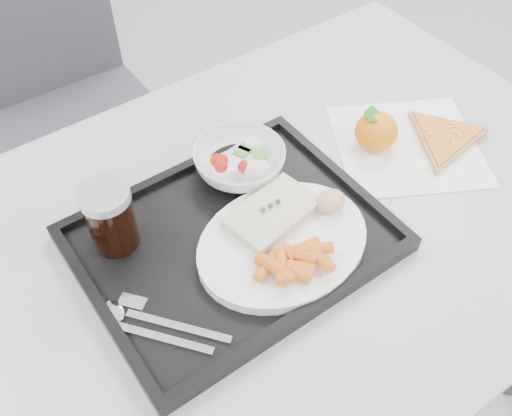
{
  "coord_description": "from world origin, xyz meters",
  "views": [
    {
      "loc": [
        -0.37,
        -0.16,
        1.45
      ],
      "look_at": [
        -0.02,
        0.32,
        0.77
      ],
      "focal_mm": 40.0,
      "sensor_mm": 36.0,
      "label": 1
    }
  ],
  "objects_px": {
    "salad_bowl": "(239,161)",
    "cola_glass": "(110,217)",
    "pizza_slice": "(444,137)",
    "dinner_plate": "(283,244)",
    "chair": "(62,87)",
    "table": "(274,242)",
    "tangerine": "(376,131)",
    "tray": "(233,240)"
  },
  "relations": [
    {
      "from": "salad_bowl",
      "to": "cola_glass",
      "type": "height_order",
      "value": "cola_glass"
    },
    {
      "from": "pizza_slice",
      "to": "dinner_plate",
      "type": "bearing_deg",
      "value": -175.69
    },
    {
      "from": "chair",
      "to": "salad_bowl",
      "type": "bearing_deg",
      "value": -83.74
    },
    {
      "from": "table",
      "to": "tangerine",
      "type": "xyz_separation_m",
      "value": [
        0.24,
        0.03,
        0.1
      ]
    },
    {
      "from": "dinner_plate",
      "to": "chair",
      "type": "bearing_deg",
      "value": 92.57
    },
    {
      "from": "salad_bowl",
      "to": "tangerine",
      "type": "bearing_deg",
      "value": -17.47
    },
    {
      "from": "dinner_plate",
      "to": "cola_glass",
      "type": "height_order",
      "value": "cola_glass"
    },
    {
      "from": "salad_bowl",
      "to": "tangerine",
      "type": "distance_m",
      "value": 0.25
    },
    {
      "from": "table",
      "to": "cola_glass",
      "type": "bearing_deg",
      "value": 158.16
    },
    {
      "from": "dinner_plate",
      "to": "cola_glass",
      "type": "relative_size",
      "value": 2.5
    },
    {
      "from": "table",
      "to": "salad_bowl",
      "type": "bearing_deg",
      "value": 87.37
    },
    {
      "from": "chair",
      "to": "tray",
      "type": "xyz_separation_m",
      "value": [
        -0.01,
        -0.82,
        0.22
      ]
    },
    {
      "from": "tray",
      "to": "salad_bowl",
      "type": "xyz_separation_m",
      "value": [
        0.09,
        0.11,
        0.03
      ]
    },
    {
      "from": "chair",
      "to": "tray",
      "type": "distance_m",
      "value": 0.85
    },
    {
      "from": "chair",
      "to": "salad_bowl",
      "type": "distance_m",
      "value": 0.76
    },
    {
      "from": "tangerine",
      "to": "pizza_slice",
      "type": "bearing_deg",
      "value": -30.05
    },
    {
      "from": "chair",
      "to": "dinner_plate",
      "type": "height_order",
      "value": "chair"
    },
    {
      "from": "tangerine",
      "to": "tray",
      "type": "bearing_deg",
      "value": -173.86
    },
    {
      "from": "cola_glass",
      "to": "salad_bowl",
      "type": "bearing_deg",
      "value": 3.14
    },
    {
      "from": "table",
      "to": "tangerine",
      "type": "height_order",
      "value": "tangerine"
    },
    {
      "from": "chair",
      "to": "cola_glass",
      "type": "xyz_separation_m",
      "value": [
        -0.16,
        -0.72,
        0.28
      ]
    },
    {
      "from": "chair",
      "to": "dinner_plate",
      "type": "distance_m",
      "value": 0.91
    },
    {
      "from": "table",
      "to": "cola_glass",
      "type": "xyz_separation_m",
      "value": [
        -0.23,
        0.09,
        0.14
      ]
    },
    {
      "from": "tray",
      "to": "pizza_slice",
      "type": "relative_size",
      "value": 1.67
    },
    {
      "from": "tray",
      "to": "dinner_plate",
      "type": "relative_size",
      "value": 1.67
    },
    {
      "from": "chair",
      "to": "cola_glass",
      "type": "distance_m",
      "value": 0.79
    },
    {
      "from": "dinner_plate",
      "to": "salad_bowl",
      "type": "xyz_separation_m",
      "value": [
        0.04,
        0.17,
        0.01
      ]
    },
    {
      "from": "cola_glass",
      "to": "chair",
      "type": "bearing_deg",
      "value": 77.78
    },
    {
      "from": "tangerine",
      "to": "table",
      "type": "bearing_deg",
      "value": -173.0
    },
    {
      "from": "chair",
      "to": "tangerine",
      "type": "bearing_deg",
      "value": -68.05
    },
    {
      "from": "tray",
      "to": "pizza_slice",
      "type": "xyz_separation_m",
      "value": [
        0.44,
        -0.03,
        0.0
      ]
    },
    {
      "from": "chair",
      "to": "tangerine",
      "type": "distance_m",
      "value": 0.88
    },
    {
      "from": "salad_bowl",
      "to": "pizza_slice",
      "type": "xyz_separation_m",
      "value": [
        0.35,
        -0.14,
        -0.03
      ]
    },
    {
      "from": "chair",
      "to": "dinner_plate",
      "type": "xyz_separation_m",
      "value": [
        0.04,
        -0.88,
        0.24
      ]
    },
    {
      "from": "cola_glass",
      "to": "pizza_slice",
      "type": "xyz_separation_m",
      "value": [
        0.59,
        -0.13,
        -0.06
      ]
    },
    {
      "from": "chair",
      "to": "tangerine",
      "type": "height_order",
      "value": "chair"
    },
    {
      "from": "table",
      "to": "pizza_slice",
      "type": "bearing_deg",
      "value": -5.57
    },
    {
      "from": "tray",
      "to": "dinner_plate",
      "type": "height_order",
      "value": "dinner_plate"
    },
    {
      "from": "dinner_plate",
      "to": "salad_bowl",
      "type": "bearing_deg",
      "value": 77.15
    },
    {
      "from": "dinner_plate",
      "to": "tangerine",
      "type": "height_order",
      "value": "tangerine"
    },
    {
      "from": "dinner_plate",
      "to": "tangerine",
      "type": "distance_m",
      "value": 0.29
    },
    {
      "from": "dinner_plate",
      "to": "pizza_slice",
      "type": "relative_size",
      "value": 1.0
    }
  ]
}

